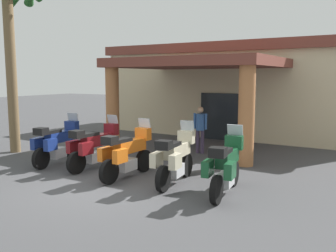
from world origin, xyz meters
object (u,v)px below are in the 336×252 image
(motorcycle_cream, at_px, (175,158))
(motorcycle_orange, at_px, (127,153))
(motel_building, at_px, (241,88))
(motorcycle_maroon, at_px, (94,146))
(pedestrian, at_px, (200,126))
(palm_tree_roadside, at_px, (9,19))
(motorcycle_blue, at_px, (57,143))
(motorcycle_green, at_px, (226,166))

(motorcycle_cream, bearing_deg, motorcycle_orange, 89.86)
(motel_building, height_order, motorcycle_maroon, motel_building)
(motel_building, xyz_separation_m, pedestrian, (0.39, -5.89, -1.24))
(motorcycle_cream, bearing_deg, pedestrian, 10.30)
(motorcycle_cream, distance_m, palm_tree_roadside, 8.45)
(pedestrian, xyz_separation_m, palm_tree_roadside, (-6.20, -3.21, 3.91))
(motorcycle_maroon, bearing_deg, motorcycle_blue, 98.48)
(motorcycle_blue, relative_size, motorcycle_cream, 1.00)
(motorcycle_maroon, height_order, motorcycle_cream, same)
(motorcycle_blue, height_order, motorcycle_orange, same)
(motel_building, bearing_deg, motorcycle_cream, -79.43)
(motorcycle_maroon, distance_m, palm_tree_roadside, 6.07)
(motorcycle_green, bearing_deg, motorcycle_maroon, 79.29)
(motel_building, relative_size, motorcycle_green, 5.98)
(motorcycle_maroon, relative_size, palm_tree_roadside, 0.33)
(motorcycle_blue, distance_m, motorcycle_orange, 2.96)
(palm_tree_roadside, bearing_deg, pedestrian, 27.38)
(motel_building, xyz_separation_m, motorcycle_cream, (1.47, -9.88, -1.55))
(motorcycle_blue, distance_m, pedestrian, 5.12)
(motorcycle_orange, xyz_separation_m, palm_tree_roadside, (-5.81, 0.90, 4.22))
(motorcycle_maroon, bearing_deg, motorcycle_orange, -99.30)
(motorcycle_blue, distance_m, motorcycle_maroon, 1.48)
(motorcycle_cream, bearing_deg, motorcycle_maroon, 80.60)
(motorcycle_cream, distance_m, motorcycle_green, 1.49)
(motorcycle_maroon, bearing_deg, motorcycle_cream, -90.26)
(motorcycle_blue, bearing_deg, motorcycle_cream, -97.36)
(motorcycle_orange, bearing_deg, motorcycle_cream, -82.05)
(motorcycle_orange, bearing_deg, palm_tree_roadside, 84.35)
(motel_building, height_order, motorcycle_green, motel_building)
(motorcycle_blue, bearing_deg, motel_building, -22.58)
(motorcycle_orange, bearing_deg, pedestrian, -2.23)
(motel_building, bearing_deg, pedestrian, -84.13)
(motel_building, distance_m, motorcycle_orange, 10.12)
(motorcycle_orange, height_order, motorcycle_cream, same)
(motorcycle_blue, height_order, pedestrian, pedestrian)
(motorcycle_orange, height_order, motorcycle_green, same)
(motorcycle_cream, height_order, palm_tree_roadside, palm_tree_roadside)
(motel_building, relative_size, palm_tree_roadside, 1.98)
(motorcycle_maroon, relative_size, motorcycle_green, 1.00)
(motorcycle_green, bearing_deg, palm_tree_roadside, 78.41)
(pedestrian, height_order, palm_tree_roadside, palm_tree_roadside)
(pedestrian, bearing_deg, palm_tree_roadside, -67.28)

